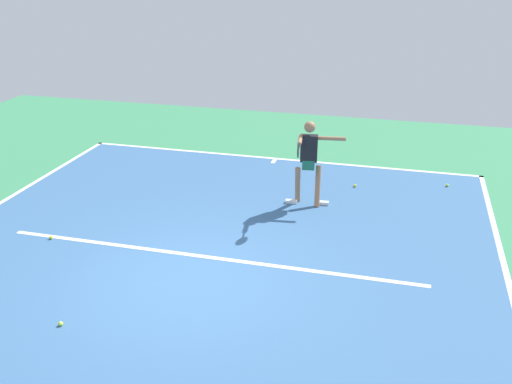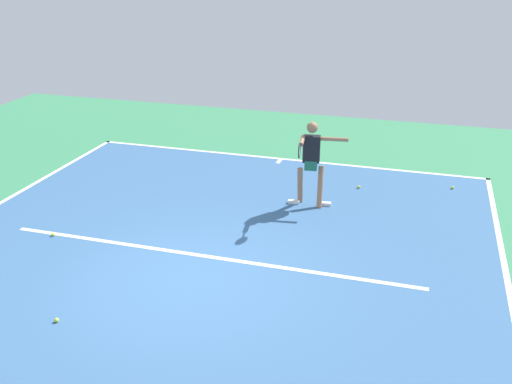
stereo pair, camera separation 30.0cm
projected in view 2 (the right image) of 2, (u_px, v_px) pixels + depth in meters
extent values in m
plane|color=#388456|center=(187.00, 279.00, 9.35)|extent=(21.11, 21.11, 0.00)
cube|color=#38608E|center=(187.00, 279.00, 9.35)|extent=(9.97, 12.29, 0.00)
cube|color=white|center=(281.00, 159.00, 14.74)|extent=(9.97, 0.10, 0.01)
cube|color=white|center=(205.00, 256.00, 10.05)|extent=(7.48, 0.10, 0.01)
cube|color=white|center=(279.00, 161.00, 14.56)|extent=(0.10, 0.30, 0.01)
cylinder|color=#9E7051|center=(320.00, 187.00, 11.91)|extent=(0.15, 0.36, 0.85)
cube|color=white|center=(325.00, 204.00, 12.03)|extent=(0.25, 0.13, 0.07)
cylinder|color=#9E7051|center=(300.00, 186.00, 11.97)|extent=(0.15, 0.36, 0.85)
cube|color=white|center=(294.00, 202.00, 12.13)|extent=(0.25, 0.13, 0.07)
cube|color=#1E664C|center=(311.00, 165.00, 11.76)|extent=(0.27, 0.23, 0.20)
cube|color=black|center=(312.00, 149.00, 11.63)|extent=(0.36, 0.22, 0.55)
sphere|color=#9E7051|center=(312.00, 127.00, 11.46)|extent=(0.22, 0.22, 0.22)
cylinder|color=#9E7051|center=(334.00, 139.00, 11.48)|extent=(0.55, 0.15, 0.08)
cylinder|color=#9E7051|center=(302.00, 140.00, 11.31)|extent=(0.15, 0.55, 0.08)
cylinder|color=black|center=(301.00, 146.00, 10.96)|extent=(0.06, 0.22, 0.03)
torus|color=black|center=(299.00, 151.00, 10.73)|extent=(0.06, 0.29, 0.29)
cylinder|color=silver|center=(299.00, 151.00, 10.73)|extent=(0.04, 0.25, 0.25)
sphere|color=#C6E53D|center=(57.00, 320.00, 8.26)|extent=(0.07, 0.07, 0.07)
sphere|color=yellow|center=(359.00, 187.00, 12.91)|extent=(0.07, 0.07, 0.07)
sphere|color=#C6E53D|center=(453.00, 187.00, 12.87)|extent=(0.07, 0.07, 0.07)
sphere|color=yellow|center=(53.00, 235.00, 10.74)|extent=(0.07, 0.07, 0.07)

